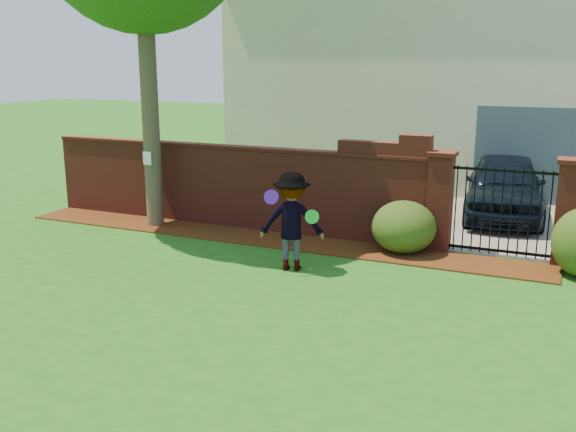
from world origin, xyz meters
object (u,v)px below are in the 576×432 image
at_px(frisbee_purple, 271,197).
at_px(frisbee_green, 312,217).
at_px(man, 291,222).
at_px(car, 504,188).

distance_m(frisbee_purple, frisbee_green, 0.76).
xyz_separation_m(man, frisbee_green, (0.39, -0.03, 0.13)).
height_order(car, frisbee_green, car).
height_order(car, man, man).
distance_m(car, frisbee_green, 5.89).
bearing_deg(frisbee_green, man, 175.10).
bearing_deg(frisbee_green, car, 64.39).
height_order(frisbee_purple, frisbee_green, frisbee_purple).
bearing_deg(car, frisbee_green, -121.30).
distance_m(car, frisbee_purple, 6.45).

